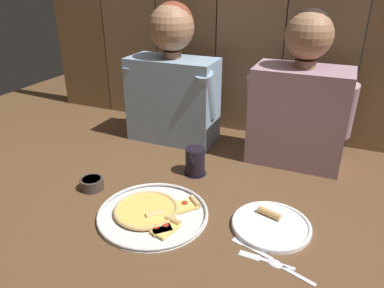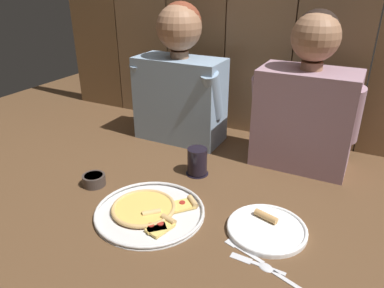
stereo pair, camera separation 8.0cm
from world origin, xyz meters
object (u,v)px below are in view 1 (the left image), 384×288
object	(u,v)px
dinner_plate	(271,225)
diner_right	(301,98)
diner_left	(172,79)
pizza_tray	(152,212)
drinking_glass	(195,161)
dipping_bowl	(92,183)

from	to	relation	value
dinner_plate	diner_right	world-z (taller)	diner_right
dinner_plate	diner_left	bearing A→B (deg)	139.29
diner_left	diner_right	bearing A→B (deg)	-0.07
pizza_tray	drinking_glass	size ratio (longest dim) A/B	3.32
pizza_tray	dinner_plate	distance (m)	0.38
diner_left	diner_right	xyz separation A→B (m)	(0.56, -0.00, -0.02)
drinking_glass	diner_left	xyz separation A→B (m)	(-0.22, 0.27, 0.24)
drinking_glass	dipping_bowl	distance (m)	0.39
drinking_glass	diner_left	size ratio (longest dim) A/B	0.18
diner_right	pizza_tray	bearing A→B (deg)	-121.87
drinking_glass	diner_right	distance (m)	0.48
dinner_plate	diner_right	distance (m)	0.55
dinner_plate	dipping_bowl	bearing A→B (deg)	-177.12
dipping_bowl	pizza_tray	bearing A→B (deg)	-11.29
drinking_glass	diner_left	distance (m)	0.42
drinking_glass	diner_right	world-z (taller)	diner_right
pizza_tray	drinking_glass	bearing A→B (deg)	85.40
drinking_glass	dipping_bowl	world-z (taller)	drinking_glass
dinner_plate	dipping_bowl	world-z (taller)	dipping_bowl
drinking_glass	dipping_bowl	bearing A→B (deg)	-140.44
drinking_glass	dipping_bowl	xyz separation A→B (m)	(-0.30, -0.25, -0.03)
dipping_bowl	diner_right	xyz separation A→B (m)	(0.64, 0.52, 0.25)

